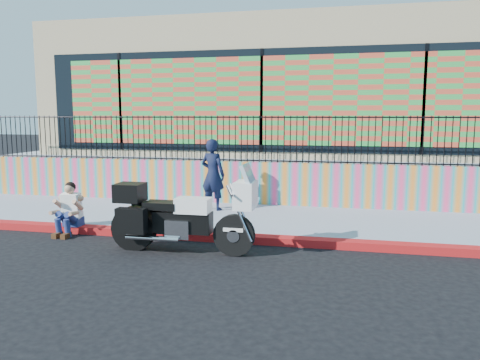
# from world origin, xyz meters

# --- Properties ---
(ground) EXTENTS (90.00, 90.00, 0.00)m
(ground) POSITION_xyz_m (0.00, 0.00, 0.00)
(ground) COLOR black
(ground) RESTS_ON ground
(red_curb) EXTENTS (16.00, 0.30, 0.15)m
(red_curb) POSITION_xyz_m (0.00, 0.00, 0.07)
(red_curb) COLOR #A81C0C
(red_curb) RESTS_ON ground
(sidewalk) EXTENTS (16.00, 3.00, 0.15)m
(sidewalk) POSITION_xyz_m (0.00, 1.65, 0.07)
(sidewalk) COLOR #8790A2
(sidewalk) RESTS_ON ground
(mural_wall) EXTENTS (16.00, 0.20, 1.10)m
(mural_wall) POSITION_xyz_m (0.00, 3.25, 0.70)
(mural_wall) COLOR #FF437C
(mural_wall) RESTS_ON sidewalk
(metal_fence) EXTENTS (15.80, 0.04, 1.20)m
(metal_fence) POSITION_xyz_m (0.00, 3.25, 1.85)
(metal_fence) COLOR black
(metal_fence) RESTS_ON mural_wall
(elevated_platform) EXTENTS (16.00, 10.00, 1.25)m
(elevated_platform) POSITION_xyz_m (0.00, 8.35, 0.62)
(elevated_platform) COLOR #8790A2
(elevated_platform) RESTS_ON ground
(storefront_building) EXTENTS (14.00, 8.06, 4.00)m
(storefront_building) POSITION_xyz_m (0.00, 8.13, 3.25)
(storefront_building) COLOR #C8B385
(storefront_building) RESTS_ON elevated_platform
(police_motorcycle) EXTENTS (2.63, 0.87, 1.64)m
(police_motorcycle) POSITION_xyz_m (-0.61, -0.89, 0.69)
(police_motorcycle) COLOR black
(police_motorcycle) RESTS_ON ground
(police_officer) EXTENTS (0.73, 0.58, 1.74)m
(police_officer) POSITION_xyz_m (-0.87, 2.25, 1.02)
(police_officer) COLOR black
(police_officer) RESTS_ON sidewalk
(seated_man) EXTENTS (0.54, 0.71, 1.06)m
(seated_man) POSITION_xyz_m (-3.29, -0.22, 0.45)
(seated_man) COLOR navy
(seated_man) RESTS_ON ground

